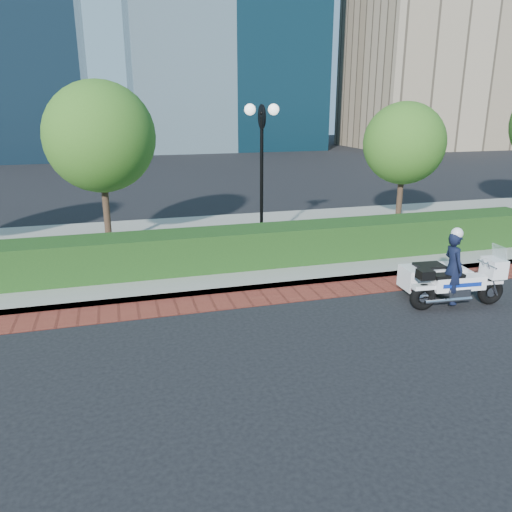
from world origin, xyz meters
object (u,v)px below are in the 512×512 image
object	(u,v)px
tree_b	(100,137)
police_motorcycle	(447,276)
lamppost	(262,154)
tree_c	(404,143)

from	to	relation	value
tree_b	police_motorcycle	distance (m)	10.16
lamppost	police_motorcycle	xyz separation A→B (m)	(2.87, -5.10, -2.33)
lamppost	tree_b	xyz separation A→B (m)	(-4.50, 1.30, 0.48)
tree_c	police_motorcycle	bearing A→B (deg)	-112.35
tree_c	tree_b	bearing A→B (deg)	180.00
tree_c	lamppost	bearing A→B (deg)	-166.70
tree_b	tree_c	world-z (taller)	tree_b
lamppost	police_motorcycle	size ratio (longest dim) A/B	1.85
lamppost	police_motorcycle	distance (m)	6.30
tree_b	police_motorcycle	size ratio (longest dim) A/B	2.15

